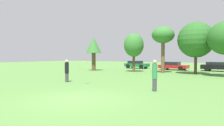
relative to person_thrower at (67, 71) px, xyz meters
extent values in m
plane|color=#54843D|center=(5.14, -4.38, -0.91)|extent=(120.00, 120.00, 0.00)
cylinder|color=#3F3F47|center=(0.00, 0.00, -0.56)|extent=(0.27, 0.27, 0.70)
cylinder|color=black|center=(0.00, 0.00, 0.22)|extent=(0.32, 0.32, 0.86)
sphere|color=beige|center=(0.00, 0.00, 0.76)|extent=(0.23, 0.23, 0.23)
cylinder|color=#3F3F47|center=(7.42, -0.31, -0.54)|extent=(0.25, 0.25, 0.73)
cylinder|color=#337F4C|center=(7.42, -0.31, 0.27)|extent=(0.30, 0.30, 0.90)
sphere|color=tan|center=(7.42, -0.31, 0.82)|extent=(0.23, 0.23, 0.23)
cylinder|color=yellow|center=(2.15, -0.45, 0.77)|extent=(0.25, 0.25, 0.08)
cylinder|color=brown|center=(-6.17, 11.51, 0.35)|extent=(0.56, 0.56, 2.53)
cone|color=#33702D|center=(-6.17, 11.51, 2.73)|extent=(2.23, 2.23, 2.23)
cylinder|color=brown|center=(-0.19, 12.33, 0.49)|extent=(0.33, 0.33, 2.80)
ellipsoid|color=#33702D|center=(-0.19, 12.33, 2.60)|extent=(2.58, 2.58, 3.06)
cylinder|color=brown|center=(3.59, 12.69, 1.05)|extent=(0.43, 0.43, 3.92)
ellipsoid|color=#33702D|center=(3.59, 12.69, 3.76)|extent=(2.73, 2.73, 2.04)
cylinder|color=#473323|center=(7.30, 13.05, 0.49)|extent=(0.32, 0.32, 2.81)
sphere|color=#286023|center=(7.30, 13.05, 3.01)|extent=(4.06, 4.06, 4.06)
cube|color=#196633|center=(-3.13, 19.43, -0.34)|extent=(4.04, 1.87, 0.53)
cube|color=black|center=(-3.42, 19.45, 0.14)|extent=(2.25, 1.60, 0.43)
cylinder|color=black|center=(-1.86, 20.24, -0.55)|extent=(0.72, 0.20, 0.71)
cylinder|color=black|center=(-1.93, 18.53, -0.55)|extent=(0.72, 0.20, 0.71)
cylinder|color=black|center=(-4.32, 20.34, -0.55)|extent=(0.72, 0.20, 0.71)
cylinder|color=black|center=(-4.39, 18.63, -0.55)|extent=(0.72, 0.20, 0.71)
cube|color=red|center=(3.21, 18.80, -0.40)|extent=(4.23, 2.07, 0.47)
cube|color=black|center=(2.89, 18.82, 0.07)|extent=(2.35, 1.76, 0.47)
cylinder|color=black|center=(4.53, 19.70, -0.59)|extent=(0.65, 0.19, 0.64)
cylinder|color=black|center=(4.46, 17.80, -0.59)|extent=(0.65, 0.19, 0.64)
cylinder|color=black|center=(1.96, 19.80, -0.59)|extent=(0.65, 0.19, 0.64)
cylinder|color=black|center=(1.88, 17.91, -0.59)|extent=(0.65, 0.19, 0.64)
cube|color=black|center=(9.23, 19.35, -0.33)|extent=(4.60, 1.99, 0.58)
cube|color=black|center=(8.89, 19.36, 0.16)|extent=(2.55, 1.69, 0.39)
cylinder|color=black|center=(7.87, 20.31, -0.56)|extent=(0.70, 0.20, 0.69)
cylinder|color=black|center=(7.79, 18.50, -0.56)|extent=(0.70, 0.20, 0.69)
camera|label=1|loc=(11.68, -11.67, 1.16)|focal=32.60mm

